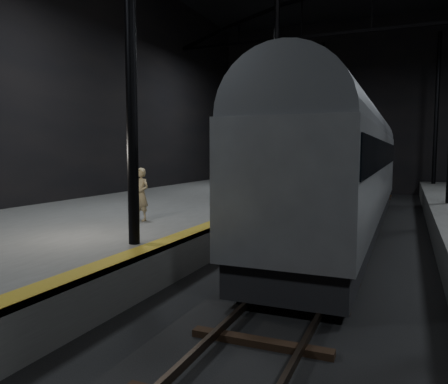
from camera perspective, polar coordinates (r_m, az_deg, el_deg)
The scene contains 6 objects.
ground at distance 13.16m, azimuth 12.98°, elevation -8.82°, with size 44.00×44.00×0.00m, color black.
platform_left at distance 16.07m, azimuth -14.45°, elevation -4.45°, with size 9.00×43.80×1.00m, color #52524F.
tactile_strip at distance 13.86m, azimuth -0.32°, elevation -3.72°, with size 0.50×43.80×0.01m, color olive.
track at distance 13.14m, azimuth 12.98°, elevation -8.53°, with size 2.40×43.00×0.24m.
train at distance 17.23m, azimuth 15.75°, elevation 3.96°, with size 2.84×18.97×5.07m.
woman at distance 13.96m, azimuth -10.80°, elevation -0.31°, with size 0.61×0.40×1.67m, color tan.
Camera 1 is at (2.12, -12.59, 3.19)m, focal length 35.00 mm.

